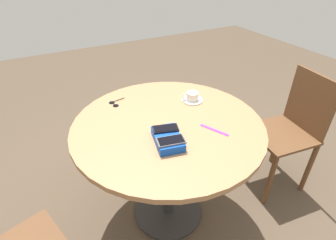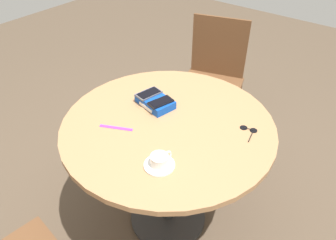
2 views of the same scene
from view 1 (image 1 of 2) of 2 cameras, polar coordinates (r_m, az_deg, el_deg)
name	(u,v)px [view 1 (image 1 of 2)]	position (r m, az deg, el deg)	size (l,w,h in m)	color
ground_plane	(168,211)	(2.03, 0.00, -19.19)	(8.00, 8.00, 0.00)	brown
round_table	(168,140)	(1.56, 0.00, -4.47)	(1.09, 1.09, 0.78)	#2D2D2D
phone_box	(168,139)	(1.33, -0.07, -4.13)	(0.23, 0.17, 0.04)	#0F42AD
phone_gray	(171,141)	(1.27, 0.64, -4.52)	(0.10, 0.15, 0.01)	#515156
phone_black	(166,128)	(1.36, -0.54, -1.86)	(0.10, 0.15, 0.01)	black
saucer	(192,100)	(1.71, 5.30, 4.36)	(0.14, 0.14, 0.01)	silver
coffee_cup	(192,96)	(1.70, 5.25, 5.24)	(0.08, 0.11, 0.05)	silver
lanyard_strap	(214,130)	(1.45, 10.03, -2.15)	(0.17, 0.02, 0.00)	purple
sunglasses	(114,104)	(1.70, -11.57, 3.53)	(0.09, 0.11, 0.01)	black
chair_near_window	(288,131)	(2.13, 24.74, -2.20)	(0.45, 0.45, 0.91)	brown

